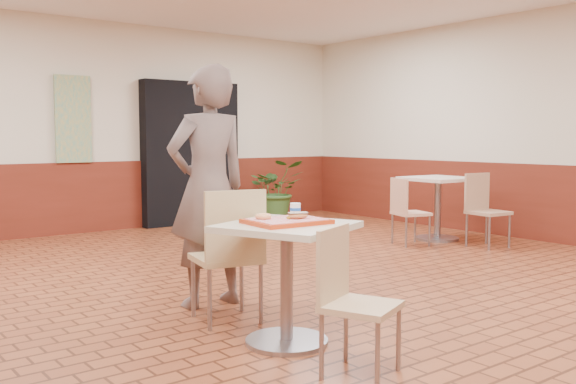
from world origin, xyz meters
TOP-DOWN VIEW (x-y plane):
  - room_shell at (0.00, 0.00)m, footprint 8.01×10.01m
  - wainscot_band at (0.00, 0.00)m, footprint 8.00×10.00m
  - corridor_doorway at (1.20, 4.88)m, footprint 1.60×0.22m
  - promo_poster at (-0.60, 4.94)m, footprint 0.50×0.03m
  - main_table at (-1.19, -0.63)m, footprint 0.76×0.76m
  - chair_main_front at (-1.23, -1.27)m, footprint 0.51×0.51m
  - chair_main_back at (-1.23, -0.01)m, footprint 0.54×0.54m
  - customer at (-1.09, 0.52)m, footprint 0.71×0.47m
  - serving_tray at (-1.19, -0.63)m, footprint 0.50×0.39m
  - ring_donut at (-1.31, -0.54)m, footprint 0.14×0.14m
  - long_john_donut at (-1.13, -0.67)m, footprint 0.15×0.11m
  - paper_cup at (-1.07, -0.57)m, footprint 0.07×0.07m
  - second_table at (3.00, 1.52)m, footprint 0.79×0.79m
  - chair_second_left at (2.34, 1.48)m, footprint 0.49×0.49m
  - chair_second_front at (3.05, 0.85)m, footprint 0.46×0.46m
  - potted_plant at (2.49, 4.40)m, footprint 1.13×1.07m

SIDE VIEW (x-z plane):
  - chair_second_left at x=2.34m, z-range 0.05..0.89m
  - chair_main_front at x=-1.23m, z-range 0.05..0.89m
  - potted_plant at x=2.49m, z-range 0.00..0.99m
  - wainscot_band at x=0.00m, z-range 0.00..1.00m
  - chair_second_front at x=3.05m, z-range 0.05..0.96m
  - main_table at x=-1.19m, z-range 0.14..0.94m
  - chair_main_back at x=-1.23m, z-range 0.06..1.04m
  - second_table at x=3.00m, z-range 0.14..0.97m
  - serving_tray at x=-1.19m, z-range 0.80..0.83m
  - ring_donut at x=-1.31m, z-range 0.83..0.86m
  - long_john_donut at x=-1.13m, z-range 0.83..0.87m
  - paper_cup at x=-1.07m, z-range 0.83..0.92m
  - customer at x=-1.09m, z-range 0.00..1.93m
  - corridor_doorway at x=1.20m, z-range 0.00..2.20m
  - room_shell at x=0.00m, z-range 0.00..3.00m
  - promo_poster at x=-0.60m, z-range 1.00..2.20m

